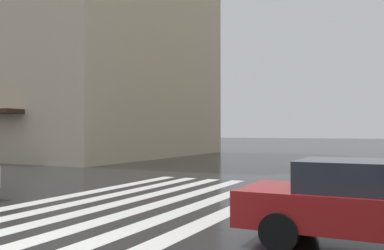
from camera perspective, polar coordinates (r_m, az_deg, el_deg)
name	(u,v)px	position (r m, az deg, el deg)	size (l,w,h in m)	color
zebra_crossing	(129,206)	(11.08, -8.38, -10.58)	(13.00, 5.50, 0.01)	silver
haussmann_block_mid	(25,22)	(40.61, -21.16, 12.61)	(19.47, 28.60, 23.02)	beige
car_red	(372,202)	(7.57, 22.71, -9.33)	(1.85, 4.10, 1.41)	maroon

